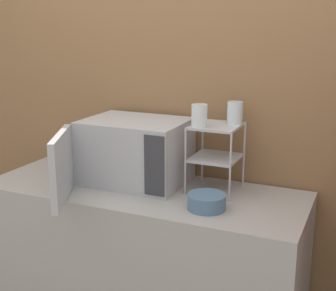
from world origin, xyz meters
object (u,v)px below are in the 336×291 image
Objects in this scene: glass_front_left at (199,116)px; microwave at (132,152)px; dish_rack at (216,143)px; bowl at (207,202)px; glass_back_right at (235,113)px.

microwave is at bearing -179.98° from glass_front_left.
dish_rack is 0.18m from glass_front_left.
microwave is 0.54m from bowl.
glass_back_right is at bearing 86.14° from bowl.
glass_back_right is (0.51, 0.15, 0.22)m from microwave.
glass_front_left is (0.37, 0.00, 0.22)m from microwave.
glass_front_left is at bearing 120.40° from bowl.
bowl is at bearing -59.60° from glass_front_left.
dish_rack is at bearing 100.50° from bowl.
microwave is 2.31× the size of dish_rack.
glass_front_left is 0.20m from glass_back_right.
glass_back_right is at bearing 46.07° from dish_rack.
microwave is at bearing -163.98° from glass_back_right.
dish_rack is 1.93× the size of bowl.
bowl is at bearing -21.47° from microwave.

